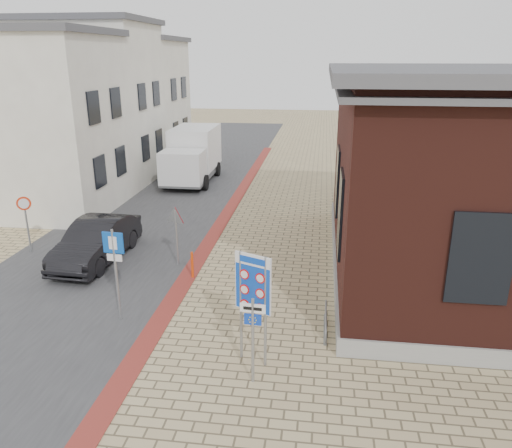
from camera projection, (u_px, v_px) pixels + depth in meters
The scene contains 15 objects.
ground at pixel (214, 370), 11.94m from camera, with size 120.00×120.00×0.00m, color tan.
road_strip at pixel (173, 195), 26.71m from camera, with size 7.00×60.00×0.02m, color #38383A.
curb_strip at pixel (217, 229), 21.57m from camera, with size 0.60×40.00×0.02m, color maroon.
townhouse_near at pixel (35, 122), 23.24m from camera, with size 7.40×6.40×8.30m.
townhouse_mid at pixel (91, 102), 28.75m from camera, with size 7.40×6.40×9.10m.
townhouse_far at pixel (130, 100), 34.51m from camera, with size 7.40×6.40×8.30m.
bike_rack at pixel (326, 321), 13.59m from camera, with size 0.08×1.80×0.60m.
sedan at pixel (96, 241), 18.04m from camera, with size 1.60×4.60×1.52m, color black.
box_truck at pixel (192, 155), 29.19m from camera, with size 2.61×5.96×3.10m.
border_sign at pixel (253, 286), 11.65m from camera, with size 0.90×0.43×2.83m.
essen_sign at pixel (253, 329), 11.07m from camera, with size 0.57×0.08×2.13m.
parking_sign at pixel (115, 259), 13.61m from camera, with size 0.60×0.09×2.72m.
yield_sign at pixel (176, 223), 17.39m from camera, with size 0.74×0.26×2.13m.
speed_sign at pixel (26, 216), 18.57m from camera, with size 0.49×0.23×2.21m.
bollard at pixel (192, 265), 16.71m from camera, with size 0.08×0.08×0.93m, color #DC3E0B.
Camera 1 is at (2.36, -9.96, 7.15)m, focal length 35.00 mm.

